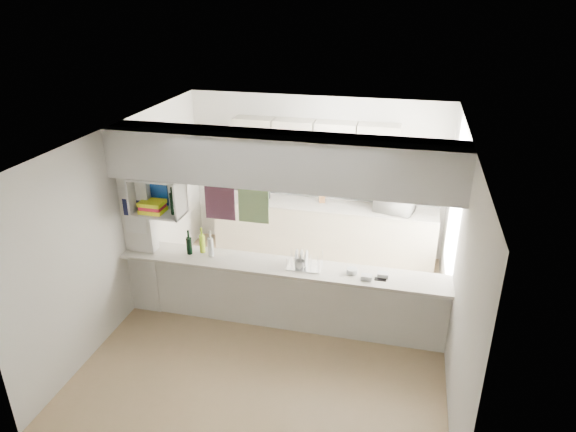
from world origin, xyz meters
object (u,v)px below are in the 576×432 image
(bowl, at_px, (395,190))
(dish_rack, at_px, (304,260))
(wine_bottles, at_px, (201,245))
(microwave, at_px, (395,202))

(bowl, distance_m, dish_rack, 2.28)
(dish_rack, bearing_deg, wine_bottles, 177.51)
(dish_rack, xyz_separation_m, wine_bottles, (-1.38, 0.00, 0.04))
(microwave, xyz_separation_m, dish_rack, (-1.01, -2.04, -0.07))
(bowl, relative_size, wine_bottles, 0.64)
(microwave, bearing_deg, wine_bottles, 55.00)
(bowl, height_order, dish_rack, bowl)
(wine_bottles, bearing_deg, bowl, 40.56)
(microwave, relative_size, dish_rack, 1.34)
(bowl, distance_m, wine_bottles, 3.14)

